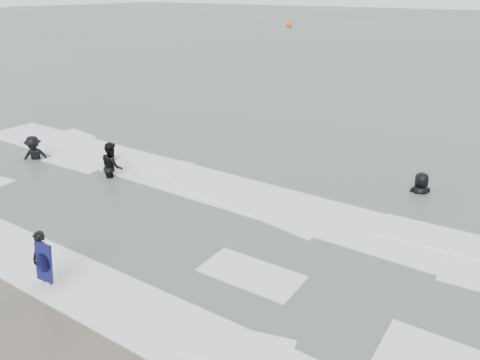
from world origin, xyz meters
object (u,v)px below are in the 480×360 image
Objects in this scene: surfer_right_far at (420,194)px; buoy at (289,25)px; surfer_centre at (47,286)px; surfer_breaker at (36,161)px; surfer_wading at (114,177)px.

buoy is (-38.96, 60.66, 0.42)m from surfer_right_far.
surfer_right_far reaches higher than surfer_centre.
surfer_wading is at bearing -29.26° from surfer_breaker.
surfer_breaker is at bearing -69.57° from buoy.
surfer_right_far is at bearing -119.43° from surfer_wading.
surfer_wading is 1.00× the size of surfer_right_far.
surfer_breaker is (-4.08, -0.64, 0.00)m from surfer_wading.
surfer_wading is 1.00× the size of surfer_breaker.
surfer_centre is 0.79× the size of surfer_breaker.
surfer_wading is 1.18× the size of buoy.
surfer_wading is 4.13m from surfer_breaker.
surfer_wading reaches higher than surfer_right_far.
surfer_breaker is 1.17× the size of buoy.
buoy is at bearing -88.27° from surfer_right_far.
buoy is at bearing -32.27° from surfer_wading.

